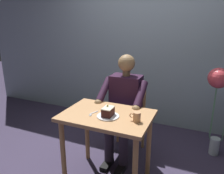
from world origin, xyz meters
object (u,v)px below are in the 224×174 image
chair (128,113)px  dessert_spoon (92,114)px  cake_slice (108,112)px  balloon_display (222,86)px  dining_table (107,125)px  seated_person (124,107)px  coffee_cup (137,117)px

chair → dessert_spoon: size_ratio=6.41×
cake_slice → balloon_display: balloon_display is taller
dining_table → balloon_display: bearing=-137.9°
seated_person → balloon_display: seated_person is taller
seated_person → balloon_display: bearing=-155.8°
coffee_cup → cake_slice: bearing=1.8°
dining_table → seated_person: (0.00, -0.47, 0.02)m
cake_slice → coffee_cup: 0.28m
seated_person → coffee_cup: bearing=121.6°
seated_person → coffee_cup: (-0.32, 0.51, 0.15)m
dining_table → dessert_spoon: dessert_spoon is taller
chair → coffee_cup: bearing=114.8°
dessert_spoon → balloon_display: (-1.16, -1.00, 0.15)m
seated_person → dining_table: bearing=90.0°
dessert_spoon → coffee_cup: bearing=-176.9°
dining_table → chair: chair is taller
seated_person → dessert_spoon: 0.56m
cake_slice → balloon_display: (-1.00, -0.98, 0.10)m
seated_person → cake_slice: 0.54m
chair → coffee_cup: size_ratio=8.60×
dining_table → balloon_display: balloon_display is taller
chair → dessert_spoon: chair is taller
dining_table → coffee_cup: (-0.32, 0.04, 0.17)m
cake_slice → dining_table: bearing=-55.5°
balloon_display → chair: bearing=15.8°
seated_person → balloon_display: 1.16m
dessert_spoon → balloon_display: 1.54m
dining_table → dessert_spoon: (0.13, 0.07, 0.13)m
seated_person → cake_slice: seated_person is taller
dining_table → seated_person: 0.47m
chair → dessert_spoon: bearing=79.6°
cake_slice → balloon_display: size_ratio=0.11×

